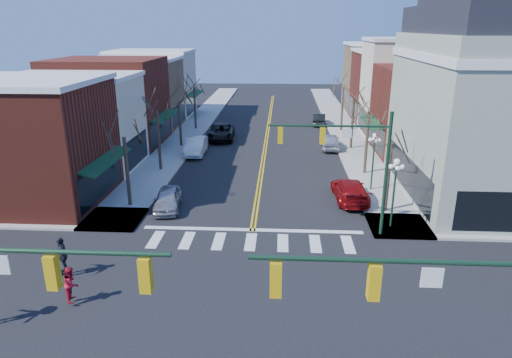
% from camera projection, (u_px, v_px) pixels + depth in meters
% --- Properties ---
extents(ground, '(160.00, 160.00, 0.00)m').
position_uv_depth(ground, '(241.00, 307.00, 19.63)').
color(ground, black).
rests_on(ground, ground).
extents(sidewalk_left, '(3.50, 70.00, 0.15)m').
position_uv_depth(sidewalk_left, '(160.00, 166.00, 39.01)').
color(sidewalk_left, '#9E9B93').
rests_on(sidewalk_left, ground).
extents(sidewalk_right, '(3.50, 70.00, 0.15)m').
position_uv_depth(sidewalk_right, '(366.00, 170.00, 38.05)').
color(sidewalk_right, '#9E9B93').
rests_on(sidewalk_right, ground).
extents(bldg_left_brick_a, '(10.00, 8.50, 8.00)m').
position_uv_depth(bldg_left_brick_a, '(24.00, 144.00, 30.32)').
color(bldg_left_brick_a, maroon).
rests_on(bldg_left_brick_a, ground).
extents(bldg_left_stucco_a, '(10.00, 7.00, 7.50)m').
position_uv_depth(bldg_left_stucco_a, '(75.00, 124.00, 37.73)').
color(bldg_left_stucco_a, beige).
rests_on(bldg_left_stucco_a, ground).
extents(bldg_left_brick_b, '(10.00, 9.00, 8.50)m').
position_uv_depth(bldg_left_brick_b, '(109.00, 103.00, 45.14)').
color(bldg_left_brick_b, maroon).
rests_on(bldg_left_brick_b, ground).
extents(bldg_left_tan, '(10.00, 7.50, 7.80)m').
position_uv_depth(bldg_left_tan, '(135.00, 94.00, 53.06)').
color(bldg_left_tan, '#937651').
rests_on(bldg_left_tan, ground).
extents(bldg_left_stucco_b, '(10.00, 8.00, 8.20)m').
position_uv_depth(bldg_left_stucco_b, '(153.00, 85.00, 60.33)').
color(bldg_left_stucco_b, beige).
rests_on(bldg_left_stucco_b, ground).
extents(bldg_right_brick_a, '(10.00, 8.50, 8.00)m').
position_uv_depth(bldg_right_brick_a, '(433.00, 112.00, 41.87)').
color(bldg_right_brick_a, maroon).
rests_on(bldg_right_brick_a, ground).
extents(bldg_right_stucco, '(10.00, 7.00, 10.00)m').
position_uv_depth(bldg_right_stucco, '(412.00, 89.00, 48.88)').
color(bldg_right_stucco, beige).
rests_on(bldg_right_stucco, ground).
extents(bldg_right_brick_b, '(10.00, 8.00, 8.50)m').
position_uv_depth(bldg_right_brick_b, '(395.00, 88.00, 56.22)').
color(bldg_right_brick_b, maroon).
rests_on(bldg_right_brick_b, ground).
extents(bldg_right_tan, '(10.00, 8.00, 9.00)m').
position_uv_depth(bldg_right_tan, '(382.00, 78.00, 63.71)').
color(bldg_right_tan, '#937651').
rests_on(bldg_right_tan, ground).
extents(victorian_corner, '(12.25, 14.25, 13.30)m').
position_uv_depth(victorian_corner, '(506.00, 102.00, 30.32)').
color(victorian_corner, '#98A28D').
rests_on(victorian_corner, ground).
extents(traffic_mast_near_right, '(6.60, 0.28, 7.20)m').
position_uv_depth(traffic_mast_near_right, '(443.00, 326.00, 10.82)').
color(traffic_mast_near_right, '#14331E').
rests_on(traffic_mast_near_right, ground).
extents(traffic_mast_far_right, '(6.60, 0.28, 7.20)m').
position_uv_depth(traffic_mast_far_right, '(353.00, 157.00, 24.82)').
color(traffic_mast_far_right, '#14331E').
rests_on(traffic_mast_far_right, ground).
extents(lamppost_corner, '(0.36, 0.36, 4.33)m').
position_uv_depth(lamppost_corner, '(395.00, 181.00, 26.28)').
color(lamppost_corner, '#14331E').
rests_on(lamppost_corner, ground).
extents(lamppost_midblock, '(0.36, 0.36, 4.33)m').
position_uv_depth(lamppost_midblock, '(374.00, 152.00, 32.43)').
color(lamppost_midblock, '#14331E').
rests_on(lamppost_midblock, ground).
extents(tree_left_a, '(0.24, 0.24, 4.76)m').
position_uv_depth(tree_left_a, '(127.00, 173.00, 29.73)').
color(tree_left_a, '#382B21').
rests_on(tree_left_a, ground).
extents(tree_left_b, '(0.24, 0.24, 5.04)m').
position_uv_depth(tree_left_b, '(159.00, 141.00, 37.26)').
color(tree_left_b, '#382B21').
rests_on(tree_left_b, ground).
extents(tree_left_c, '(0.24, 0.24, 4.55)m').
position_uv_depth(tree_left_c, '(180.00, 124.00, 44.91)').
color(tree_left_c, '#382B21').
rests_on(tree_left_c, ground).
extents(tree_left_d, '(0.24, 0.24, 4.90)m').
position_uv_depth(tree_left_d, '(195.00, 109.00, 52.42)').
color(tree_left_d, '#382B21').
rests_on(tree_left_d, ground).
extents(tree_right_a, '(0.24, 0.24, 4.62)m').
position_uv_depth(tree_right_a, '(388.00, 178.00, 28.84)').
color(tree_right_a, '#382B21').
rests_on(tree_right_a, ground).
extents(tree_right_b, '(0.24, 0.24, 5.18)m').
position_uv_depth(tree_right_b, '(367.00, 143.00, 36.32)').
color(tree_right_b, '#382B21').
rests_on(tree_right_b, ground).
extents(tree_right_c, '(0.24, 0.24, 4.83)m').
position_uv_depth(tree_right_c, '(352.00, 125.00, 43.95)').
color(tree_right_c, '#382B21').
rests_on(tree_right_c, ground).
extents(tree_right_d, '(0.24, 0.24, 4.97)m').
position_uv_depth(tree_right_d, '(342.00, 110.00, 51.49)').
color(tree_right_d, '#382B21').
rests_on(tree_right_d, ground).
extents(car_left_near, '(2.11, 4.19, 1.37)m').
position_uv_depth(car_left_near, '(168.00, 199.00, 29.89)').
color(car_left_near, '#A7A8AC').
rests_on(car_left_near, ground).
extents(car_left_mid, '(1.81, 4.90, 1.60)m').
position_uv_depth(car_left_mid, '(196.00, 146.00, 42.67)').
color(car_left_mid, silver).
rests_on(car_left_mid, ground).
extents(car_left_far, '(2.90, 5.84, 1.59)m').
position_uv_depth(car_left_far, '(221.00, 132.00, 48.29)').
color(car_left_far, black).
rests_on(car_left_far, ground).
extents(car_right_near, '(2.33, 5.24, 1.49)m').
position_uv_depth(car_right_near, '(350.00, 190.00, 31.38)').
color(car_right_near, maroon).
rests_on(car_right_near, ground).
extents(car_right_mid, '(1.94, 4.52, 1.52)m').
position_uv_depth(car_right_mid, '(330.00, 141.00, 44.58)').
color(car_right_mid, silver).
rests_on(car_right_mid, ground).
extents(car_right_far, '(1.74, 4.29, 1.38)m').
position_uv_depth(car_right_far, '(319.00, 119.00, 55.55)').
color(car_right_far, black).
rests_on(car_right_far, ground).
extents(pedestrian_red_b, '(0.77, 0.90, 1.60)m').
position_uv_depth(pedestrian_red_b, '(71.00, 284.00, 19.60)').
color(pedestrian_red_b, '#AE1225').
rests_on(pedestrian_red_b, sidewalk_left).
extents(pedestrian_dark_a, '(0.96, 1.18, 1.88)m').
position_uv_depth(pedestrian_dark_a, '(62.00, 255.00, 21.73)').
color(pedestrian_dark_a, black).
rests_on(pedestrian_dark_a, sidewalk_left).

